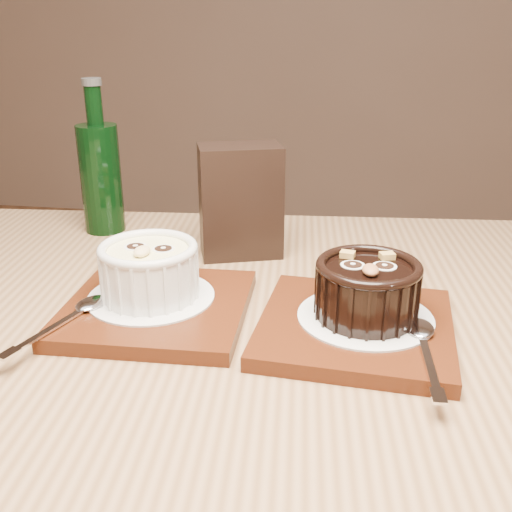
{
  "coord_description": "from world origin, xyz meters",
  "views": [
    {
      "loc": [
        0.03,
        -0.62,
        1.03
      ],
      "look_at": [
        -0.05,
        -0.08,
        0.81
      ],
      "focal_mm": 42.0,
      "sensor_mm": 36.0,
      "label": 1
    }
  ],
  "objects": [
    {
      "name": "tray_left",
      "position": [
        -0.15,
        -0.09,
        0.76
      ],
      "size": [
        0.18,
        0.18,
        0.01
      ],
      "primitive_type": "cube",
      "rotation": [
        0.0,
        0.0,
        0.02
      ],
      "color": "#491E0C",
      "rests_on": "table"
    },
    {
      "name": "ramekin_dark",
      "position": [
        0.06,
        -0.1,
        0.8
      ],
      "size": [
        0.1,
        0.1,
        0.06
      ],
      "rotation": [
        0.0,
        0.0,
        0.06
      ],
      "color": "black",
      "rests_on": "doily_right"
    },
    {
      "name": "doily_left",
      "position": [
        -0.16,
        -0.08,
        0.77
      ],
      "size": [
        0.13,
        0.13,
        0.0
      ],
      "primitive_type": "cylinder",
      "color": "silver",
      "rests_on": "tray_left"
    },
    {
      "name": "spoon_left",
      "position": [
        -0.22,
        -0.15,
        0.77
      ],
      "size": [
        0.07,
        0.14,
        0.01
      ],
      "primitive_type": null,
      "rotation": [
        0.0,
        0.0,
        -0.31
      ],
      "color": "white",
      "rests_on": "tray_left"
    },
    {
      "name": "doily_right",
      "position": [
        0.06,
        -0.1,
        0.77
      ],
      "size": [
        0.13,
        0.13,
        0.0
      ],
      "primitive_type": "cylinder",
      "color": "silver",
      "rests_on": "tray_right"
    },
    {
      "name": "tray_right",
      "position": [
        0.05,
        -0.1,
        0.76
      ],
      "size": [
        0.19,
        0.19,
        0.01
      ],
      "primitive_type": "cube",
      "rotation": [
        0.0,
        0.0,
        -0.08
      ],
      "color": "#491E0C",
      "rests_on": "table"
    },
    {
      "name": "ramekin_white",
      "position": [
        -0.16,
        -0.08,
        0.8
      ],
      "size": [
        0.1,
        0.1,
        0.06
      ],
      "rotation": [
        0.0,
        0.0,
        -0.06
      ],
      "color": "silver",
      "rests_on": "doily_left"
    },
    {
      "name": "table",
      "position": [
        -0.07,
        -0.15,
        0.66
      ],
      "size": [
        1.26,
        0.89,
        0.75
      ],
      "rotation": [
        0.0,
        0.0,
        0.08
      ],
      "color": "brown",
      "rests_on": "ground"
    },
    {
      "name": "condiment_stand",
      "position": [
        -0.1,
        0.09,
        0.82
      ],
      "size": [
        0.11,
        0.09,
        0.14
      ],
      "primitive_type": "cube",
      "rotation": [
        0.0,
        0.0,
        0.31
      ],
      "color": "black",
      "rests_on": "table"
    },
    {
      "name": "spoon_right",
      "position": [
        0.11,
        -0.15,
        0.77
      ],
      "size": [
        0.03,
        0.13,
        0.01
      ],
      "primitive_type": null,
      "rotation": [
        0.0,
        0.0,
        0.03
      ],
      "color": "white",
      "rests_on": "tray_right"
    },
    {
      "name": "green_bottle",
      "position": [
        -0.3,
        0.15,
        0.83
      ],
      "size": [
        0.06,
        0.06,
        0.21
      ],
      "color": "black",
      "rests_on": "table"
    }
  ]
}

